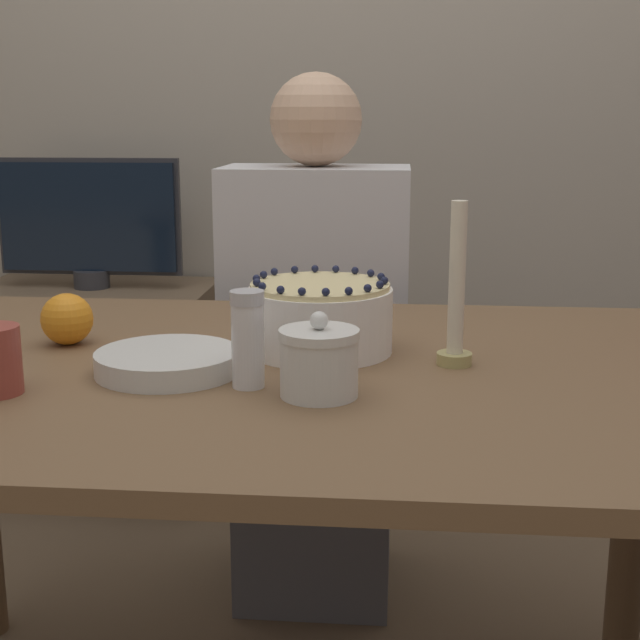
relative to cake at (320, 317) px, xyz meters
name	(u,v)px	position (x,y,z in m)	size (l,w,h in m)	color
wall_behind	(334,36)	(-0.08, 1.31, 0.52)	(8.00, 0.05, 2.60)	#ADA393
dining_table	(262,434)	(-0.08, -0.09, -0.16)	(1.44, 0.91, 0.72)	brown
cake	(320,317)	(0.00, 0.00, 0.00)	(0.22, 0.22, 0.12)	white
sugar_bowl	(319,362)	(0.02, -0.23, -0.01)	(0.11, 0.11, 0.11)	silver
sugar_shaker	(251,339)	(-0.08, -0.19, 0.01)	(0.05, 0.05, 0.13)	white
plate_stack	(168,362)	(-0.21, -0.14, -0.04)	(0.21, 0.21, 0.03)	silver
candle	(456,301)	(0.20, -0.06, 0.04)	(0.05, 0.05, 0.24)	tan
orange_fruit_0	(67,319)	(-0.41, 0.01, -0.01)	(0.08, 0.08, 0.08)	orange
person_man_blue_shirt	(316,378)	(-0.06, 0.57, -0.27)	(0.40, 0.34, 1.17)	#595960
side_cabinet	(98,390)	(-0.74, 1.07, -0.47)	(0.67, 0.40, 0.60)	brown
tv_monitor	(89,221)	(-0.74, 1.07, 0.02)	(0.52, 0.10, 0.36)	#2D2D33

